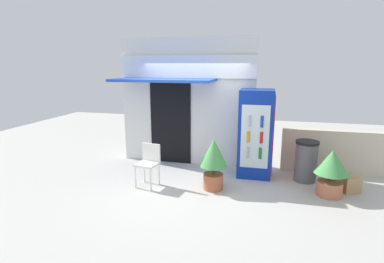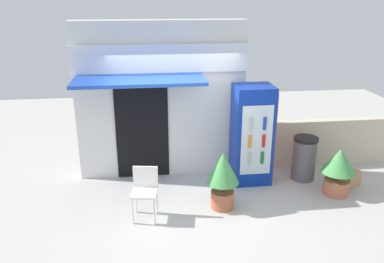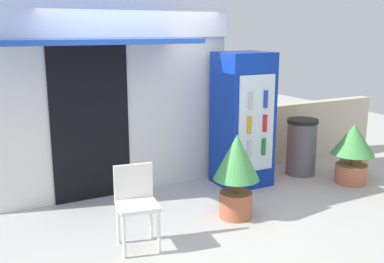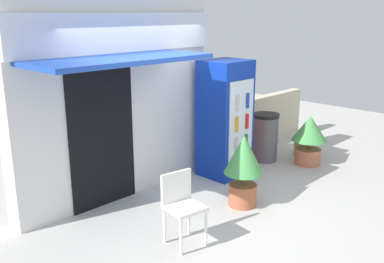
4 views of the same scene
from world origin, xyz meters
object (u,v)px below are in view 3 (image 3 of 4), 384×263
Objects in this scene: trash_bin at (301,147)px; cardboard_box at (354,163)px; plastic_chair at (136,199)px; drink_cooler at (243,120)px; potted_plant_curbside at (353,148)px; potted_plant_near_shop at (236,168)px.

cardboard_box is (0.79, -0.37, -0.29)m from trash_bin.
plastic_chair is 3.35m from trash_bin.
drink_cooler is 2.09m from cardboard_box.
plastic_chair is at bearing -174.41° from potted_plant_curbside.
drink_cooler is at bearing 152.40° from potted_plant_curbside.
potted_plant_curbside is 0.79m from trash_bin.
potted_plant_curbside is at bearing 6.00° from potted_plant_near_shop.
drink_cooler is 5.70× the size of cardboard_box.
plastic_chair is (-2.10, -1.11, -0.45)m from drink_cooler.
potted_plant_curbside is (1.45, -0.76, -0.44)m from drink_cooler.
potted_plant_near_shop is 2.24m from potted_plant_curbside.
plastic_chair is 0.83× the size of potted_plant_near_shop.
potted_plant_curbside reaches higher than trash_bin.
trash_bin is at bearing 26.56° from potted_plant_near_shop.
trash_bin is at bearing 154.74° from cardboard_box.
drink_cooler is 1.30m from potted_plant_near_shop.
drink_cooler is at bearing 176.35° from trash_bin.
cardboard_box is (0.42, 0.32, -0.38)m from potted_plant_curbside.
potted_plant_curbside reaches higher than cardboard_box.
potted_plant_near_shop is at bearing -127.76° from drink_cooler.
potted_plant_curbside is at bearing -27.60° from drink_cooler.
plastic_chair is 3.57m from potted_plant_curbside.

